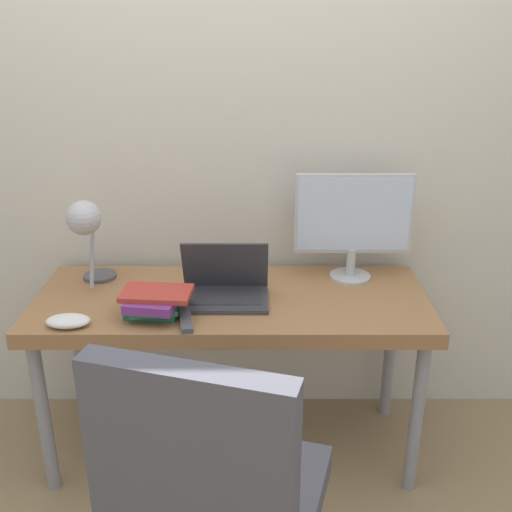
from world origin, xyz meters
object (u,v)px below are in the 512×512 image
at_px(laptop, 226,288).
at_px(game_controller, 70,321).
at_px(office_chair, 214,496).
at_px(book_stack, 156,302).
at_px(desk_lamp, 88,225).
at_px(monitor, 355,220).

height_order(laptop, game_controller, laptop).
distance_m(office_chair, book_stack, 0.81).
distance_m(laptop, desk_lamp, 0.57).
distance_m(desk_lamp, office_chair, 1.17).
distance_m(laptop, monitor, 0.58).
height_order(monitor, desk_lamp, monitor).
bearing_deg(office_chair, game_controller, 129.06).
height_order(office_chair, book_stack, office_chair).
height_order(laptop, monitor, monitor).
relative_size(monitor, desk_lamp, 1.27).
bearing_deg(game_controller, laptop, 21.76).
bearing_deg(office_chair, book_stack, 108.70).
bearing_deg(laptop, office_chair, -89.54).
height_order(laptop, desk_lamp, desk_lamp).
bearing_deg(laptop, game_controller, -158.24).
distance_m(laptop, game_controller, 0.58).
xyz_separation_m(laptop, game_controller, (-0.54, -0.21, -0.03)).
bearing_deg(desk_lamp, monitor, 6.76).
distance_m(laptop, office_chair, 0.90).
xyz_separation_m(desk_lamp, book_stack, (0.28, -0.21, -0.21)).
bearing_deg(book_stack, monitor, 24.08).
height_order(office_chair, game_controller, office_chair).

